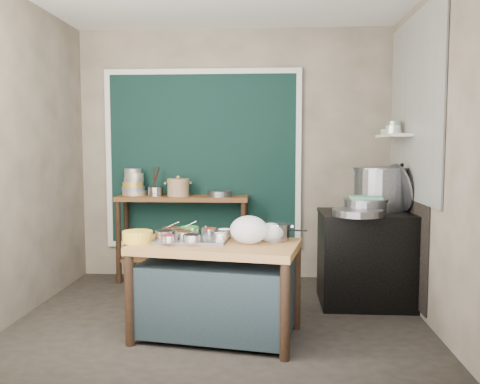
# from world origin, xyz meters

# --- Properties ---
(floor) EXTENTS (3.50, 3.00, 0.02)m
(floor) POSITION_xyz_m (0.00, 0.00, -0.01)
(floor) COLOR #2B2621
(floor) RESTS_ON ground
(back_wall) EXTENTS (3.50, 0.02, 2.80)m
(back_wall) POSITION_xyz_m (0.00, 1.51, 1.40)
(back_wall) COLOR gray
(back_wall) RESTS_ON floor
(left_wall) EXTENTS (0.02, 3.00, 2.80)m
(left_wall) POSITION_xyz_m (-1.76, 0.00, 1.40)
(left_wall) COLOR gray
(left_wall) RESTS_ON floor
(right_wall) EXTENTS (0.02, 3.00, 2.80)m
(right_wall) POSITION_xyz_m (1.76, 0.00, 1.40)
(right_wall) COLOR gray
(right_wall) RESTS_ON floor
(curtain_panel) EXTENTS (2.10, 0.02, 1.90)m
(curtain_panel) POSITION_xyz_m (-0.35, 1.47, 1.35)
(curtain_panel) COLOR black
(curtain_panel) RESTS_ON back_wall
(curtain_frame) EXTENTS (2.22, 0.03, 2.02)m
(curtain_frame) POSITION_xyz_m (-0.35, 1.46, 1.35)
(curtain_frame) COLOR beige
(curtain_frame) RESTS_ON back_wall
(tile_panel) EXTENTS (0.02, 1.70, 1.70)m
(tile_panel) POSITION_xyz_m (1.74, 0.55, 1.85)
(tile_panel) COLOR #B2B2AA
(tile_panel) RESTS_ON right_wall
(soot_patch) EXTENTS (0.01, 1.30, 1.30)m
(soot_patch) POSITION_xyz_m (1.74, 0.65, 0.70)
(soot_patch) COLOR black
(soot_patch) RESTS_ON right_wall
(wall_shelf) EXTENTS (0.22, 0.70, 0.03)m
(wall_shelf) POSITION_xyz_m (1.63, 0.85, 1.60)
(wall_shelf) COLOR beige
(wall_shelf) RESTS_ON right_wall
(prep_table) EXTENTS (1.36, 0.92, 0.75)m
(prep_table) POSITION_xyz_m (0.01, -0.39, 0.38)
(prep_table) COLOR #935D35
(prep_table) RESTS_ON floor
(back_counter) EXTENTS (1.45, 0.40, 0.95)m
(back_counter) POSITION_xyz_m (-0.55, 1.28, 0.47)
(back_counter) COLOR brown
(back_counter) RESTS_ON floor
(stove_block) EXTENTS (0.90, 0.68, 0.85)m
(stove_block) POSITION_xyz_m (1.35, 0.55, 0.42)
(stove_block) COLOR black
(stove_block) RESTS_ON floor
(stove_top) EXTENTS (0.92, 0.69, 0.03)m
(stove_top) POSITION_xyz_m (1.35, 0.55, 0.86)
(stove_top) COLOR black
(stove_top) RESTS_ON stove_block
(condiment_tray) EXTENTS (0.58, 0.43, 0.02)m
(condiment_tray) POSITION_xyz_m (-0.19, -0.33, 0.76)
(condiment_tray) COLOR gray
(condiment_tray) RESTS_ON prep_table
(condiment_bowls) EXTENTS (0.60, 0.45, 0.07)m
(condiment_bowls) POSITION_xyz_m (-0.22, -0.31, 0.80)
(condiment_bowls) COLOR silver
(condiment_bowls) RESTS_ON condiment_tray
(yellow_basin) EXTENTS (0.24, 0.24, 0.09)m
(yellow_basin) POSITION_xyz_m (-0.61, -0.42, 0.79)
(yellow_basin) COLOR gold
(yellow_basin) RESTS_ON prep_table
(saucepan) EXTENTS (0.27, 0.27, 0.14)m
(saucepan) POSITION_xyz_m (0.46, -0.26, 0.82)
(saucepan) COLOR gray
(saucepan) RESTS_ON prep_table
(plastic_bag_a) EXTENTS (0.36, 0.33, 0.22)m
(plastic_bag_a) POSITION_xyz_m (0.26, -0.42, 0.86)
(plastic_bag_a) COLOR white
(plastic_bag_a) RESTS_ON prep_table
(plastic_bag_b) EXTENTS (0.20, 0.17, 0.15)m
(plastic_bag_b) POSITION_xyz_m (0.43, -0.34, 0.83)
(plastic_bag_b) COLOR white
(plastic_bag_b) RESTS_ON prep_table
(bowl_stack) EXTENTS (0.27, 0.27, 0.30)m
(bowl_stack) POSITION_xyz_m (-1.11, 1.32, 1.08)
(bowl_stack) COLOR tan
(bowl_stack) RESTS_ON back_counter
(utensil_cup) EXTENTS (0.19, 0.19, 0.10)m
(utensil_cup) POSITION_xyz_m (-0.85, 1.26, 1.00)
(utensil_cup) COLOR gray
(utensil_cup) RESTS_ON back_counter
(ceramic_crock) EXTENTS (0.32, 0.32, 0.17)m
(ceramic_crock) POSITION_xyz_m (-0.59, 1.25, 1.04)
(ceramic_crock) COLOR #997653
(ceramic_crock) RESTS_ON back_counter
(wide_bowl) EXTENTS (0.27, 0.27, 0.06)m
(wide_bowl) POSITION_xyz_m (-0.13, 1.22, 0.98)
(wide_bowl) COLOR gray
(wide_bowl) RESTS_ON back_counter
(stock_pot) EXTENTS (0.60, 0.60, 0.41)m
(stock_pot) POSITION_xyz_m (1.48, 0.71, 1.09)
(stock_pot) COLOR gray
(stock_pot) RESTS_ON stove_top
(pot_lid) EXTENTS (0.22, 0.48, 0.46)m
(pot_lid) POSITION_xyz_m (1.64, 0.63, 1.11)
(pot_lid) COLOR gray
(pot_lid) RESTS_ON stove_top
(steamer) EXTENTS (0.54, 0.54, 0.13)m
(steamer) POSITION_xyz_m (1.30, 0.46, 0.95)
(steamer) COLOR gray
(steamer) RESTS_ON stove_top
(green_cloth) EXTENTS (0.29, 0.22, 0.02)m
(green_cloth) POSITION_xyz_m (1.30, 0.46, 1.02)
(green_cloth) COLOR #5BA382
(green_cloth) RESTS_ON steamer
(shallow_pan) EXTENTS (0.53, 0.53, 0.06)m
(shallow_pan) POSITION_xyz_m (1.19, 0.26, 0.91)
(shallow_pan) COLOR gray
(shallow_pan) RESTS_ON stove_top
(shelf_bowl_stack) EXTENTS (0.16, 0.16, 0.12)m
(shelf_bowl_stack) POSITION_xyz_m (1.63, 0.84, 1.67)
(shelf_bowl_stack) COLOR silver
(shelf_bowl_stack) RESTS_ON wall_shelf
(shelf_bowl_green) EXTENTS (0.16, 0.16, 0.06)m
(shelf_bowl_green) POSITION_xyz_m (1.63, 1.09, 1.64)
(shelf_bowl_green) COLOR gray
(shelf_bowl_green) RESTS_ON wall_shelf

